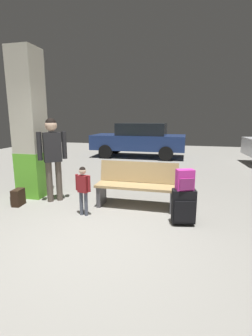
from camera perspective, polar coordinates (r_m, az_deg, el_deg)
The scene contains 9 objects.
ground_plane at distance 7.35m, azimuth 3.57°, elevation -2.66°, with size 18.00×18.00×0.10m, color gray.
structural_pillar at distance 5.84m, azimuth -21.42°, elevation 9.06°, with size 0.57×0.57×3.19m.
bench at distance 4.91m, azimuth 2.50°, elevation -3.99°, with size 1.60×0.53×0.89m.
suitcase at distance 4.23m, azimuth 13.20°, elevation -8.64°, with size 0.41×0.29×0.60m.
backpack_bright at distance 4.10m, azimuth 13.51°, elevation -2.73°, with size 0.32×0.27×0.34m.
child at distance 4.51m, azimuth -9.92°, elevation -4.07°, with size 0.30×0.20×0.91m.
adult at distance 5.35m, azimuth -16.68°, elevation 3.82°, with size 0.49×0.42×1.75m.
backpack_dark_floor at distance 5.50m, azimuth -23.75°, elevation -6.28°, with size 0.22×0.30×0.34m.
parked_car_far at distance 11.15m, azimuth 3.12°, elevation 6.71°, with size 4.11×1.82×1.51m.
Camera 1 is at (1.28, -3.01, 1.77)m, focal length 26.32 mm.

